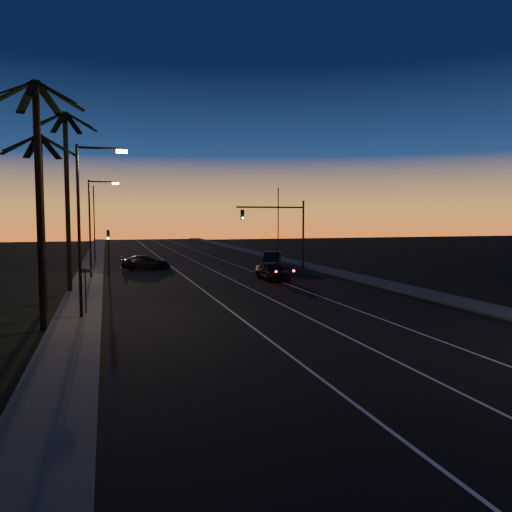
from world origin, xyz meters
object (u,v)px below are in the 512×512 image
object	(u,v)px
lead_car	(272,271)
right_car	(272,259)
signal_mast	(281,223)
cross_car	(146,263)

from	to	relation	value
lead_car	right_car	size ratio (longest dim) A/B	0.99
lead_car	right_car	bearing A→B (deg)	71.44
signal_mast	right_car	xyz separation A→B (m)	(0.15, 3.23, -3.97)
signal_mast	lead_car	world-z (taller)	signal_mast
lead_car	right_car	xyz separation A→B (m)	(3.52, 10.49, 0.03)
right_car	cross_car	bearing A→B (deg)	175.84
signal_mast	lead_car	xyz separation A→B (m)	(-3.37, -7.25, -4.00)
signal_mast	cross_car	xyz separation A→B (m)	(-13.03, 4.19, -4.05)
signal_mast	cross_car	size ratio (longest dim) A/B	1.40
signal_mast	cross_car	bearing A→B (deg)	162.17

